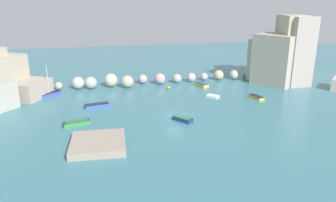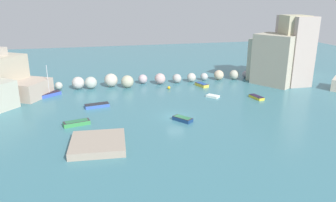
{
  "view_description": "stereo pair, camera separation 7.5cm",
  "coord_description": "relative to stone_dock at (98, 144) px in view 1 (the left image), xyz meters",
  "views": [
    {
      "loc": [
        -12.42,
        -46.18,
        17.98
      ],
      "look_at": [
        0.0,
        5.13,
        1.0
      ],
      "focal_mm": 34.73,
      "sensor_mm": 36.0,
      "label": 1
    },
    {
      "loc": [
        -12.34,
        -46.2,
        17.98
      ],
      "look_at": [
        0.0,
        5.13,
        1.0
      ],
      "focal_mm": 34.73,
      "sensor_mm": 36.0,
      "label": 2
    }
  ],
  "objects": [
    {
      "name": "channel_buoy",
      "position": [
        14.99,
        23.99,
        -0.16
      ],
      "size": [
        0.59,
        0.59,
        0.59
      ],
      "primitive_type": "sphere",
      "color": "gold",
      "rests_on": "cove_water"
    },
    {
      "name": "moored_boat_4",
      "position": [
        -8.21,
        24.56,
        -0.08
      ],
      "size": [
        4.28,
        3.72,
        5.97
      ],
      "rotation": [
        0.0,
        0.0,
        3.78
      ],
      "color": "#3750B1",
      "rests_on": "cove_water"
    },
    {
      "name": "stone_dock",
      "position": [
        0.0,
        0.0,
        0.0
      ],
      "size": [
        7.22,
        7.34,
        0.92
      ],
      "primitive_type": "cube",
      "rotation": [
        0.0,
        0.0,
        -0.07
      ],
      "color": "gray",
      "rests_on": "ground"
    },
    {
      "name": "moored_boat_1",
      "position": [
        12.79,
        6.15,
        -0.13
      ],
      "size": [
        2.87,
        3.22,
        0.62
      ],
      "rotation": [
        0.0,
        0.0,
        5.36
      ],
      "color": "navy",
      "rests_on": "cove_water"
    },
    {
      "name": "rock_breakwater",
      "position": [
        11.28,
        28.48,
        0.7
      ],
      "size": [
        43.05,
        4.86,
        2.78
      ],
      "color": "#ADB1A5",
      "rests_on": "ground"
    },
    {
      "name": "cove_water",
      "position": [
        12.22,
        8.12,
        -0.46
      ],
      "size": [
        160.0,
        160.0,
        0.0
      ],
      "primitive_type": "plane",
      "color": "teal",
      "rests_on": "ground"
    },
    {
      "name": "moored_boat_2",
      "position": [
        0.35,
        15.8,
        -0.16
      ],
      "size": [
        4.26,
        2.1,
        0.6
      ],
      "rotation": [
        0.0,
        0.0,
        0.17
      ],
      "color": "#375BB2",
      "rests_on": "cove_water"
    },
    {
      "name": "moored_boat_6",
      "position": [
        21.68,
        16.6,
        -0.27
      ],
      "size": [
        2.54,
        2.62,
        0.39
      ],
      "rotation": [
        0.0,
        0.0,
        2.3
      ],
      "color": "white",
      "rests_on": "cove_water"
    },
    {
      "name": "moored_boat_5",
      "position": [
        -2.81,
        8.14,
        -0.11
      ],
      "size": [
        3.99,
        2.1,
        0.68
      ],
      "rotation": [
        0.0,
        0.0,
        3.37
      ],
      "color": "#368B46",
      "rests_on": "cove_water"
    },
    {
      "name": "moored_boat_0",
      "position": [
        22.22,
        24.46,
        -0.11
      ],
      "size": [
        2.29,
        3.38,
        0.68
      ],
      "rotation": [
        0.0,
        0.0,
        1.89
      ],
      "color": "gold",
      "rests_on": "cove_water"
    },
    {
      "name": "moored_boat_3",
      "position": [
        29.25,
        13.91,
        -0.2
      ],
      "size": [
        1.76,
        3.24,
        0.52
      ],
      "rotation": [
        0.0,
        0.0,
        1.77
      ],
      "color": "gold",
      "rests_on": "cove_water"
    },
    {
      "name": "cliff_headland_right",
      "position": [
        41.3,
        24.72,
        4.67
      ],
      "size": [
        20.54,
        23.76,
        14.41
      ],
      "color": "#ABA48F",
      "rests_on": "ground"
    }
  ]
}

